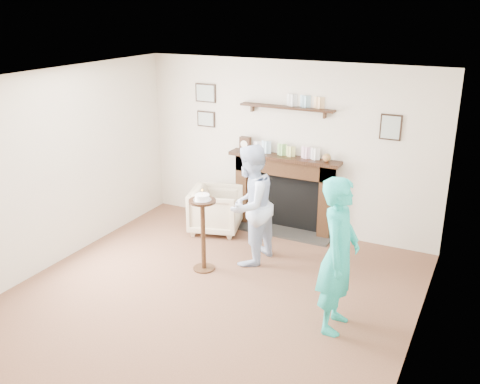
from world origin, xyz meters
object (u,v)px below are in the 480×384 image
object	(u,v)px
armchair	(216,230)
pedestal_table	(203,221)
woman	(334,326)
man	(250,261)

from	to	relation	value
armchair	pedestal_table	bearing A→B (deg)	-174.68
armchair	woman	world-z (taller)	woman
man	woman	bearing A→B (deg)	62.29
woman	pedestal_table	world-z (taller)	pedestal_table
man	pedestal_table	world-z (taller)	pedestal_table
armchair	pedestal_table	xyz separation A→B (m)	(0.46, -1.16, 0.67)
armchair	woman	size ratio (longest dim) A/B	0.44
man	woman	size ratio (longest dim) A/B	0.96
armchair	man	size ratio (longest dim) A/B	0.46
pedestal_table	man	bearing A→B (deg)	47.56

